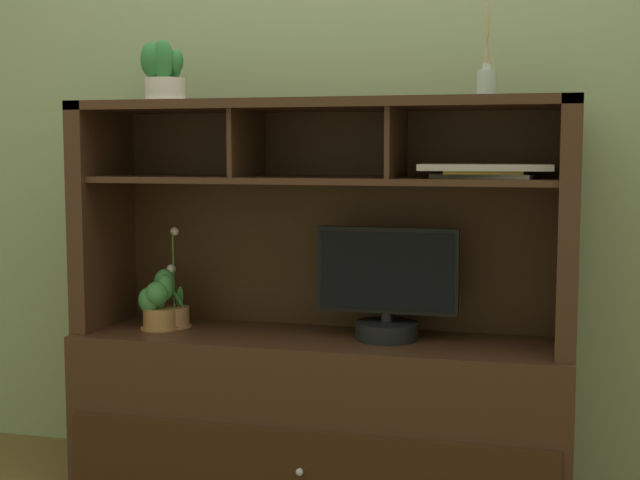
% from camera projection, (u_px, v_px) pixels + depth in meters
% --- Properties ---
extents(back_wall, '(6.00, 0.02, 2.80)m').
position_uv_depth(back_wall, '(339.00, 72.00, 3.09)').
color(back_wall, gray).
rests_on(back_wall, ground).
extents(media_console, '(1.61, 0.49, 1.29)m').
position_uv_depth(media_console, '(321.00, 372.00, 2.94)').
color(media_console, '#3F2416').
rests_on(media_console, ground).
extents(tv_monitor, '(0.46, 0.20, 0.36)m').
position_uv_depth(tv_monitor, '(387.00, 292.00, 2.85)').
color(tv_monitor, black).
rests_on(tv_monitor, media_console).
extents(potted_orchid, '(0.12, 0.12, 0.35)m').
position_uv_depth(potted_orchid, '(174.00, 313.00, 3.07)').
color(potted_orchid, '#AB6B4A').
rests_on(potted_orchid, media_console).
extents(potted_fern, '(0.13, 0.13, 0.20)m').
position_uv_depth(potted_fern, '(159.00, 302.00, 3.03)').
color(potted_fern, '#AF7543').
rests_on(potted_fern, media_console).
extents(magazine_stack_left, '(0.41, 0.27, 0.04)m').
position_uv_depth(magazine_stack_left, '(485.00, 170.00, 2.74)').
color(magazine_stack_left, gray).
rests_on(magazine_stack_left, media_console).
extents(diffuser_bottle, '(0.06, 0.06, 0.29)m').
position_uv_depth(diffuser_bottle, '(487.00, 82.00, 2.73)').
color(diffuser_bottle, '#ADBCB0').
rests_on(diffuser_bottle, media_console).
extents(potted_succulent, '(0.15, 0.15, 0.20)m').
position_uv_depth(potted_succulent, '(163.00, 76.00, 2.94)').
color(potted_succulent, beige).
rests_on(potted_succulent, media_console).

